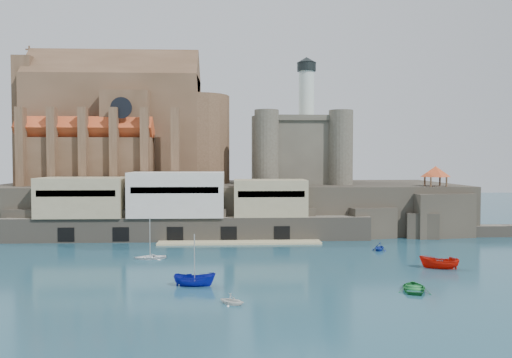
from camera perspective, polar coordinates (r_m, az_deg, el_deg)
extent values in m
plane|color=#173C4D|center=(75.11, -3.24, -9.65)|extent=(300.00, 300.00, 0.00)
cube|color=black|center=(113.97, -3.05, -3.01)|extent=(100.00, 34.00, 10.00)
cube|color=black|center=(105.19, -24.36, -4.75)|extent=(9.00, 5.00, 6.00)
cube|color=black|center=(100.40, -15.81, -4.96)|extent=(9.00, 5.00, 6.00)
cube|color=black|center=(97.96, -6.05, -5.07)|extent=(9.00, 5.00, 6.00)
cube|color=black|center=(98.43, 3.92, -5.02)|extent=(9.00, 5.00, 6.00)
cube|color=black|center=(101.51, 12.96, -4.85)|extent=(9.00, 5.00, 6.00)
cube|color=#6A6355|center=(97.29, -7.85, -5.57)|extent=(70.00, 6.00, 4.50)
cube|color=tan|center=(92.78, -1.89, -7.25)|extent=(30.00, 4.00, 0.40)
cube|color=black|center=(99.02, -20.86, -5.95)|extent=(3.00, 0.40, 2.60)
cube|color=black|center=(96.38, -15.17, -6.10)|extent=(3.00, 0.40, 2.60)
cube|color=black|center=(94.73, -9.22, -6.19)|extent=(3.00, 0.40, 2.60)
cube|color=black|center=(94.12, -3.12, -6.22)|extent=(3.00, 0.40, 2.60)
cube|color=black|center=(94.57, 2.98, -6.18)|extent=(3.00, 0.40, 2.60)
cube|color=#998C67|center=(101.42, -19.15, -1.95)|extent=(16.00, 9.00, 7.50)
cube|color=beige|center=(97.81, -8.99, -1.71)|extent=(18.00, 9.00, 8.50)
cube|color=#998C67|center=(97.54, 1.59, -2.13)|extent=(14.00, 8.00, 7.00)
cube|color=#513926|center=(118.71, -15.77, 5.34)|extent=(38.00, 14.00, 24.00)
cube|color=#513926|center=(119.96, -15.83, 11.07)|extent=(38.00, 13.01, 13.01)
cylinder|color=#513926|center=(115.82, -6.53, 4.50)|extent=(14.00, 14.00, 20.00)
cube|color=#513926|center=(117.78, -13.85, 4.41)|extent=(10.00, 20.00, 20.00)
cube|color=#513926|center=(110.35, -18.87, 1.90)|extent=(28.00, 5.00, 10.00)
cube|color=#513926|center=(128.71, -16.51, 1.97)|extent=(28.00, 5.00, 10.00)
cube|color=#B9431F|center=(110.51, -18.91, 5.32)|extent=(28.00, 5.66, 5.66)
cube|color=#B9431F|center=(128.85, -16.54, 4.91)|extent=(28.00, 5.66, 5.66)
cube|color=#513926|center=(124.50, -24.37, 6.00)|extent=(4.00, 10.00, 28.00)
cylinder|color=black|center=(106.41, -15.16, 7.86)|extent=(4.40, 0.30, 4.40)
cube|color=#513926|center=(111.53, -25.26, 3.35)|extent=(1.60, 2.20, 16.00)
cube|color=#513926|center=(109.30, -22.26, 3.42)|extent=(1.60, 2.20, 16.00)
cube|color=#513926|center=(107.39, -19.13, 3.49)|extent=(1.60, 2.20, 16.00)
cube|color=#513926|center=(105.80, -15.90, 3.55)|extent=(1.60, 2.20, 16.00)
cube|color=#513926|center=(104.56, -12.59, 3.59)|extent=(1.60, 2.20, 16.00)
cube|color=#513926|center=(103.67, -9.20, 3.63)|extent=(1.60, 2.20, 16.00)
cube|color=#444036|center=(115.49, 4.92, 3.02)|extent=(16.00, 16.00, 14.00)
cube|color=#444036|center=(115.82, 4.93, 6.68)|extent=(17.00, 17.00, 1.20)
cylinder|color=#444036|center=(106.75, 1.22, 3.62)|extent=(5.20, 5.20, 16.00)
cylinder|color=#444036|center=(109.01, 9.66, 3.56)|extent=(5.20, 5.20, 16.00)
cylinder|color=#444036|center=(122.71, 0.71, 3.45)|extent=(5.20, 5.20, 16.00)
cylinder|color=#444036|center=(124.68, 8.09, 3.41)|extent=(5.20, 5.20, 16.00)
cylinder|color=silver|center=(118.62, 5.78, 9.30)|extent=(3.60, 3.60, 12.00)
cylinder|color=black|center=(119.67, 5.79, 12.62)|extent=(4.40, 4.40, 2.00)
cone|color=black|center=(119.97, 5.80, 13.38)|extent=(4.60, 4.60, 1.40)
cube|color=black|center=(108.27, 19.78, -3.77)|extent=(12.00, 10.00, 8.70)
cube|color=black|center=(104.23, 18.36, -5.00)|extent=(6.00, 5.00, 5.00)
cube|color=black|center=(112.22, 21.74, -4.28)|extent=(5.00, 4.00, 6.00)
cube|color=#513926|center=(107.89, 19.81, -1.39)|extent=(4.20, 4.20, 0.30)
cylinder|color=#513926|center=(105.73, 19.35, -0.67)|extent=(0.36, 0.36, 3.20)
cylinder|color=#513926|center=(106.97, 20.94, -0.66)|extent=(0.36, 0.36, 3.20)
cylinder|color=#513926|center=(108.69, 18.72, -0.58)|extent=(0.36, 0.36, 3.20)
cylinder|color=#513926|center=(109.90, 20.27, -0.57)|extent=(0.36, 0.36, 3.20)
pyramid|color=#B9431F|center=(107.71, 19.84, 0.81)|extent=(6.40, 6.40, 2.20)
imported|color=white|center=(55.11, -2.79, -14.10)|extent=(2.58, 2.93, 2.90)
imported|color=#10199C|center=(62.87, -7.03, -12.04)|extent=(2.18, 2.14, 5.19)
imported|color=#1B7232|center=(63.59, 17.63, -11.97)|extent=(4.15, 2.31, 5.58)
imported|color=#BC1305|center=(76.39, 20.19, -9.59)|extent=(2.62, 2.58, 5.42)
imported|color=white|center=(80.56, -12.01, -8.88)|extent=(1.55, 3.67, 4.97)
imported|color=#16329B|center=(88.17, 13.91, -7.92)|extent=(3.30, 2.95, 3.26)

